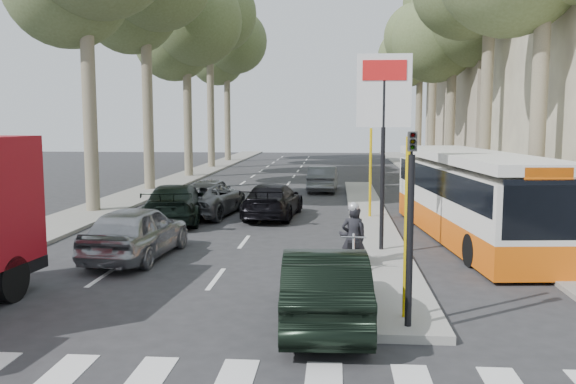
# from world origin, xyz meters

# --- Properties ---
(ground) EXTENTS (120.00, 120.00, 0.00)m
(ground) POSITION_xyz_m (0.00, 0.00, 0.00)
(ground) COLOR #28282B
(ground) RESTS_ON ground
(sidewalk_right) EXTENTS (3.20, 70.00, 0.12)m
(sidewalk_right) POSITION_xyz_m (8.60, 25.00, 0.06)
(sidewalk_right) COLOR gray
(sidewalk_right) RESTS_ON ground
(median_left) EXTENTS (2.40, 64.00, 0.12)m
(median_left) POSITION_xyz_m (-8.00, 28.00, 0.06)
(median_left) COLOR gray
(median_left) RESTS_ON ground
(traffic_island) EXTENTS (1.50, 26.00, 0.16)m
(traffic_island) POSITION_xyz_m (3.25, 11.00, 0.08)
(traffic_island) COLOR gray
(traffic_island) RESTS_ON ground
(building_far) EXTENTS (11.00, 20.00, 16.00)m
(building_far) POSITION_xyz_m (15.50, 34.00, 8.00)
(building_far) COLOR #B7A88E
(building_far) RESTS_ON ground
(billboard) EXTENTS (1.50, 12.10, 5.60)m
(billboard) POSITION_xyz_m (3.25, 5.00, 3.70)
(billboard) COLOR yellow
(billboard) RESTS_ON ground
(traffic_light_island) EXTENTS (0.16, 0.41, 3.60)m
(traffic_light_island) POSITION_xyz_m (3.25, -1.50, 2.49)
(traffic_light_island) COLOR black
(traffic_light_island) RESTS_ON ground
(tree_l_c) EXTENTS (7.40, 7.20, 13.71)m
(tree_l_c) POSITION_xyz_m (-7.77, 28.11, 10.04)
(tree_l_c) COLOR #6B604C
(tree_l_c) RESTS_ON ground
(tree_l_d) EXTENTS (7.40, 7.20, 15.66)m
(tree_l_d) POSITION_xyz_m (-7.87, 36.11, 11.76)
(tree_l_d) COLOR #6B604C
(tree_l_d) RESTS_ON ground
(tree_l_e) EXTENTS (7.40, 7.20, 14.49)m
(tree_l_e) POSITION_xyz_m (-7.97, 44.11, 10.73)
(tree_l_e) COLOR #6B604C
(tree_l_e) RESTS_ON ground
(tree_r_c) EXTENTS (7.40, 7.20, 13.32)m
(tree_r_c) POSITION_xyz_m (9.03, 26.11, 9.69)
(tree_r_c) COLOR #6B604C
(tree_r_c) RESTS_ON ground
(tree_r_d) EXTENTS (7.40, 7.20, 14.88)m
(tree_r_d) POSITION_xyz_m (9.13, 34.11, 11.07)
(tree_r_d) COLOR #6B604C
(tree_r_d) RESTS_ON ground
(tree_r_e) EXTENTS (7.40, 7.20, 14.10)m
(tree_r_e) POSITION_xyz_m (9.23, 42.11, 10.38)
(tree_r_e) COLOR #6B604C
(tree_r_e) RESTS_ON ground
(silver_hatchback) EXTENTS (2.13, 4.55, 1.50)m
(silver_hatchback) POSITION_xyz_m (-3.50, 4.00, 0.75)
(silver_hatchback) COLOR #96989E
(silver_hatchback) RESTS_ON ground
(dark_hatchback) EXTENTS (1.71, 4.42, 1.44)m
(dark_hatchback) POSITION_xyz_m (1.76, -1.00, 0.72)
(dark_hatchback) COLOR black
(dark_hatchback) RESTS_ON ground
(queue_car_a) EXTENTS (2.78, 4.98, 1.31)m
(queue_car_a) POSITION_xyz_m (-3.18, 11.71, 0.66)
(queue_car_a) COLOR #46494D
(queue_car_a) RESTS_ON ground
(queue_car_b) EXTENTS (2.27, 4.77, 1.34)m
(queue_car_b) POSITION_xyz_m (-0.50, 11.38, 0.67)
(queue_car_b) COLOR black
(queue_car_b) RESTS_ON ground
(queue_car_c) EXTENTS (1.81, 3.98, 1.33)m
(queue_car_c) POSITION_xyz_m (-3.50, 14.00, 0.66)
(queue_car_c) COLOR gray
(queue_car_c) RESTS_ON ground
(queue_car_d) EXTENTS (1.59, 4.17, 1.36)m
(queue_car_d) POSITION_xyz_m (1.26, 20.41, 0.68)
(queue_car_d) COLOR #505458
(queue_car_d) RESTS_ON ground
(queue_car_e) EXTENTS (2.65, 5.18, 1.44)m
(queue_car_e) POSITION_xyz_m (-4.00, 9.99, 0.72)
(queue_car_e) COLOR black
(queue_car_e) RESTS_ON ground
(city_bus) EXTENTS (3.38, 10.89, 2.82)m
(city_bus) POSITION_xyz_m (6.20, 7.25, 1.49)
(city_bus) COLOR #E35B0C
(city_bus) RESTS_ON ground
(motorcycle) EXTENTS (0.75, 2.08, 1.77)m
(motorcycle) POSITION_xyz_m (2.40, 3.22, 0.80)
(motorcycle) COLOR black
(motorcycle) RESTS_ON ground
(pedestrian_near) EXTENTS (1.02, 0.93, 1.59)m
(pedestrian_near) POSITION_xyz_m (7.87, 8.64, 0.92)
(pedestrian_near) COLOR #352C43
(pedestrian_near) RESTS_ON sidewalk_right
(pedestrian_far) EXTENTS (1.39, 1.07, 1.97)m
(pedestrian_far) POSITION_xyz_m (9.94, 9.08, 1.10)
(pedestrian_far) COLOR brown
(pedestrian_far) RESTS_ON sidewalk_right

